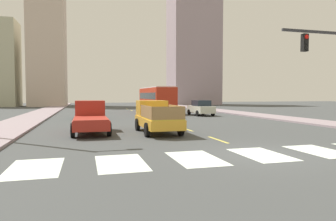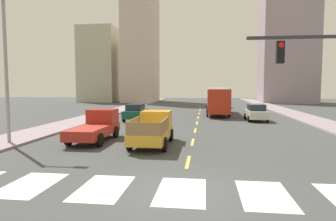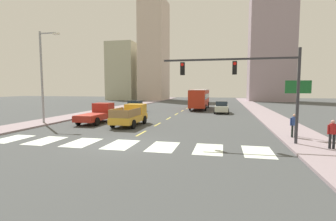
# 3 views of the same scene
# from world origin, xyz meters

# --- Properties ---
(ground_plane) EXTENTS (160.00, 160.00, 0.00)m
(ground_plane) POSITION_xyz_m (0.00, 0.00, 0.00)
(ground_plane) COLOR #414444
(sidewalk_right) EXTENTS (3.36, 110.00, 0.15)m
(sidewalk_right) POSITION_xyz_m (11.79, 18.00, 0.07)
(sidewalk_right) COLOR gray
(sidewalk_right) RESTS_ON ground
(sidewalk_left) EXTENTS (3.36, 110.00, 0.15)m
(sidewalk_left) POSITION_xyz_m (-11.79, 18.00, 0.07)
(sidewalk_left) COLOR gray
(sidewalk_left) RESTS_ON ground
(crosswalk_stripe_1) EXTENTS (1.65, 2.82, 0.01)m
(crosswalk_stripe_1) POSITION_xyz_m (-5.49, 0.00, 0.00)
(crosswalk_stripe_1) COLOR silver
(crosswalk_stripe_1) RESTS_ON ground
(crosswalk_stripe_2) EXTENTS (1.65, 2.82, 0.01)m
(crosswalk_stripe_2) POSITION_xyz_m (-2.75, 0.00, 0.00)
(crosswalk_stripe_2) COLOR silver
(crosswalk_stripe_2) RESTS_ON ground
(crosswalk_stripe_3) EXTENTS (1.65, 2.82, 0.01)m
(crosswalk_stripe_3) POSITION_xyz_m (0.00, 0.00, 0.00)
(crosswalk_stripe_3) COLOR silver
(crosswalk_stripe_3) RESTS_ON ground
(crosswalk_stripe_4) EXTENTS (1.65, 2.82, 0.01)m
(crosswalk_stripe_4) POSITION_xyz_m (2.75, 0.00, 0.00)
(crosswalk_stripe_4) COLOR silver
(crosswalk_stripe_4) RESTS_ON ground
(lane_dash_0) EXTENTS (0.16, 2.40, 0.01)m
(lane_dash_0) POSITION_xyz_m (0.00, 4.00, 0.00)
(lane_dash_0) COLOR #D7C549
(lane_dash_0) RESTS_ON ground
(lane_dash_1) EXTENTS (0.16, 2.40, 0.01)m
(lane_dash_1) POSITION_xyz_m (0.00, 9.00, 0.00)
(lane_dash_1) COLOR #D7C549
(lane_dash_1) RESTS_ON ground
(lane_dash_2) EXTENTS (0.16, 2.40, 0.01)m
(lane_dash_2) POSITION_xyz_m (0.00, 14.00, 0.00)
(lane_dash_2) COLOR #D7C549
(lane_dash_2) RESTS_ON ground
(lane_dash_3) EXTENTS (0.16, 2.40, 0.01)m
(lane_dash_3) POSITION_xyz_m (0.00, 19.00, 0.00)
(lane_dash_3) COLOR #D7C549
(lane_dash_3) RESTS_ON ground
(lane_dash_4) EXTENTS (0.16, 2.40, 0.01)m
(lane_dash_4) POSITION_xyz_m (0.00, 24.00, 0.00)
(lane_dash_4) COLOR #D7C549
(lane_dash_4) RESTS_ON ground
(lane_dash_5) EXTENTS (0.16, 2.40, 0.01)m
(lane_dash_5) POSITION_xyz_m (0.00, 29.00, 0.00)
(lane_dash_5) COLOR #D7C549
(lane_dash_5) RESTS_ON ground
(lane_dash_6) EXTENTS (0.16, 2.40, 0.01)m
(lane_dash_6) POSITION_xyz_m (0.00, 34.00, 0.00)
(lane_dash_6) COLOR #D7C549
(lane_dash_6) RESTS_ON ground
(lane_dash_7) EXTENTS (0.16, 2.40, 0.01)m
(lane_dash_7) POSITION_xyz_m (0.00, 39.00, 0.00)
(lane_dash_7) COLOR #D7C549
(lane_dash_7) RESTS_ON ground
(pickup_stakebed) EXTENTS (2.18, 5.20, 1.96)m
(pickup_stakebed) POSITION_xyz_m (-2.38, 8.01, 0.94)
(pickup_stakebed) COLOR gold
(pickup_stakebed) RESTS_ON ground
(pickup_dark) EXTENTS (2.18, 5.20, 1.96)m
(pickup_dark) POSITION_xyz_m (-6.34, 8.91, 0.92)
(pickup_dark) COLOR #A4251B
(pickup_dark) RESTS_ON ground
(city_bus) EXTENTS (2.72, 10.80, 3.32)m
(city_bus) POSITION_xyz_m (2.30, 27.89, 1.95)
(city_bus) COLOR #B32A16
(city_bus) RESTS_ON ground
(sedan_near_right) EXTENTS (2.02, 4.40, 1.72)m
(sedan_near_right) POSITION_xyz_m (6.01, 21.58, 0.86)
(sedan_near_right) COLOR beige
(sedan_near_right) RESTS_ON ground
(sedan_mid) EXTENTS (2.02, 4.40, 1.72)m
(sedan_mid) POSITION_xyz_m (-6.44, 20.39, 0.86)
(sedan_mid) COLOR #134837
(sedan_mid) RESTS_ON ground
(streetlight_left) EXTENTS (2.20, 0.28, 9.00)m
(streetlight_left) POSITION_xyz_m (-10.99, 6.83, 4.97)
(streetlight_left) COLOR gray
(streetlight_left) RESTS_ON ground
(tower_tall_centre) EXTENTS (11.13, 8.11, 27.23)m
(tower_tall_centre) POSITION_xyz_m (18.20, 57.08, 13.62)
(tower_tall_centre) COLOR #9D8B95
(tower_tall_centre) RESTS_ON ground
(block_mid_left) EXTENTS (8.15, 7.06, 16.90)m
(block_mid_left) POSITION_xyz_m (-23.48, 56.10, 8.45)
(block_mid_left) COLOR #B3B397
(block_mid_left) RESTS_ON ground
(block_mid_right) EXTENTS (7.01, 10.57, 28.90)m
(block_mid_right) POSITION_xyz_m (-13.95, 57.39, 14.45)
(block_mid_right) COLOR beige
(block_mid_right) RESTS_ON ground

